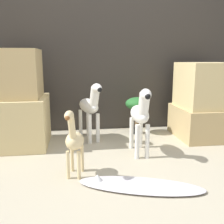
# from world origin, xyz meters

# --- Properties ---
(ground_plane) EXTENTS (14.00, 14.00, 0.00)m
(ground_plane) POSITION_xyz_m (0.00, 0.00, 0.00)
(ground_plane) COLOR #B2A88E
(wall_back) EXTENTS (6.40, 0.08, 2.20)m
(wall_back) POSITION_xyz_m (0.00, 1.61, 1.10)
(wall_back) COLOR #38332D
(wall_back) RESTS_ON ground_plane
(rock_pillar_left) EXTENTS (0.66, 0.69, 1.05)m
(rock_pillar_left) POSITION_xyz_m (-1.09, 1.03, 0.48)
(rock_pillar_left) COLOR #DBC184
(rock_pillar_left) RESTS_ON ground_plane
(rock_pillar_right) EXTENTS (0.66, 0.69, 0.90)m
(rock_pillar_right) POSITION_xyz_m (1.09, 1.03, 0.42)
(rock_pillar_right) COLOR tan
(rock_pillar_right) RESTS_ON ground_plane
(zebra_right) EXTENTS (0.18, 0.56, 0.69)m
(zebra_right) POSITION_xyz_m (0.17, 0.55, 0.41)
(zebra_right) COLOR white
(zebra_right) RESTS_ON ground_plane
(zebra_left) EXTENTS (0.30, 0.56, 0.69)m
(zebra_left) POSITION_xyz_m (-0.29, 1.09, 0.41)
(zebra_left) COLOR white
(zebra_left) RESTS_ON ground_plane
(giraffe_figurine) EXTENTS (0.19, 0.34, 0.58)m
(giraffe_figurine) POSITION_xyz_m (-0.48, 0.14, 0.31)
(giraffe_figurine) COLOR beige
(giraffe_figurine) RESTS_ON ground_plane
(potted_palm_front) EXTENTS (0.29, 0.29, 0.47)m
(potted_palm_front) POSITION_xyz_m (0.32, 1.29, 0.35)
(potted_palm_front) COLOR black
(potted_palm_front) RESTS_ON ground_plane
(surfboard) EXTENTS (0.99, 0.56, 0.08)m
(surfboard) POSITION_xyz_m (-0.00, -0.12, 0.02)
(surfboard) COLOR silver
(surfboard) RESTS_ON ground_plane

